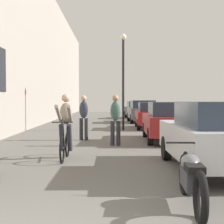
% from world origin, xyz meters
% --- Properties ---
extents(building_facade_left, '(0.54, 68.00, 9.37)m').
position_xyz_m(building_facade_left, '(-3.45, 14.00, 4.68)').
color(building_facade_left, gray).
rests_on(building_facade_left, ground_plane).
extents(cyclist_on_bicycle, '(0.52, 1.76, 1.74)m').
position_xyz_m(cyclist_on_bicycle, '(-0.15, 6.51, 0.81)').
color(cyclist_on_bicycle, black).
rests_on(cyclist_on_bicycle, ground_plane).
extents(pedestrian_near, '(0.35, 0.25, 1.72)m').
position_xyz_m(pedestrian_near, '(1.21, 9.28, 0.97)').
color(pedestrian_near, '#26262D').
rests_on(pedestrian_near, ground_plane).
extents(pedestrian_mid, '(0.37, 0.29, 1.72)m').
position_xyz_m(pedestrian_mid, '(0.02, 10.99, 0.97)').
color(pedestrian_mid, '#26262D').
rests_on(pedestrian_mid, ground_plane).
extents(street_lamp, '(0.32, 0.32, 4.90)m').
position_xyz_m(street_lamp, '(1.72, 15.59, 3.11)').
color(street_lamp, black).
rests_on(street_lamp, ground_plane).
extents(parked_car_nearest, '(1.81, 4.26, 1.51)m').
position_xyz_m(parked_car_nearest, '(3.28, 4.77, 0.78)').
color(parked_car_nearest, '#B7B7BC').
rests_on(parked_car_nearest, ground_plane).
extents(parked_car_second, '(1.87, 4.20, 1.47)m').
position_xyz_m(parked_car_second, '(3.23, 10.58, 0.76)').
color(parked_car_second, maroon).
rests_on(parked_car_second, ground_plane).
extents(parked_car_third, '(1.80, 4.06, 1.43)m').
position_xyz_m(parked_car_third, '(3.31, 16.75, 0.74)').
color(parked_car_third, maroon).
rests_on(parked_car_third, ground_plane).
extents(parked_car_fourth, '(1.87, 4.30, 1.52)m').
position_xyz_m(parked_car_fourth, '(3.25, 22.16, 0.79)').
color(parked_car_fourth, '#595960').
rests_on(parked_car_fourth, ground_plane).
extents(parked_car_fifth, '(1.81, 4.08, 1.43)m').
position_xyz_m(parked_car_fifth, '(3.27, 27.92, 0.74)').
color(parked_car_fifth, black).
rests_on(parked_car_fifth, ground_plane).
extents(parked_motorcycle, '(0.62, 2.15, 0.92)m').
position_xyz_m(parked_motorcycle, '(2.21, 2.19, 0.40)').
color(parked_motorcycle, black).
rests_on(parked_motorcycle, ground_plane).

